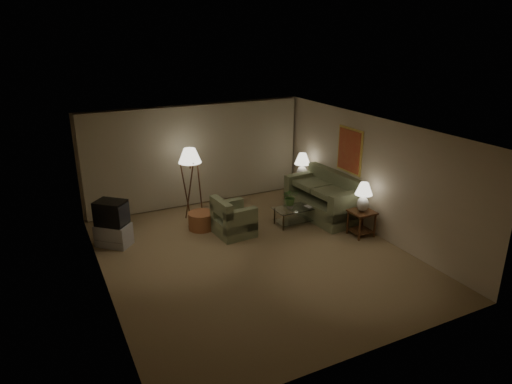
% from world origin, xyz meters
% --- Properties ---
extents(ground, '(7.00, 7.00, 0.00)m').
position_xyz_m(ground, '(0.00, 0.00, 0.00)').
color(ground, olive).
rests_on(ground, ground).
extents(room_shell, '(6.04, 7.02, 2.72)m').
position_xyz_m(room_shell, '(0.02, 1.51, 1.75)').
color(room_shell, '#C1B194').
rests_on(room_shell, ground).
extents(sofa, '(2.16, 1.31, 0.89)m').
position_xyz_m(sofa, '(2.50, 1.14, 0.45)').
color(sofa, '#7A825B').
rests_on(sofa, ground).
extents(armchair, '(0.96, 0.92, 0.72)m').
position_xyz_m(armchair, '(0.05, 1.14, 0.36)').
color(armchair, '#7A825B').
rests_on(armchair, ground).
extents(side_table_near, '(0.53, 0.53, 0.60)m').
position_xyz_m(side_table_near, '(2.65, -0.21, 0.41)').
color(side_table_near, '#391C0F').
rests_on(side_table_near, ground).
extents(side_table_far, '(0.46, 0.38, 0.60)m').
position_xyz_m(side_table_far, '(2.65, 2.39, 0.39)').
color(side_table_far, '#391C0F').
rests_on(side_table_far, ground).
extents(table_lamp_near, '(0.40, 0.40, 0.68)m').
position_xyz_m(table_lamp_near, '(2.65, -0.21, 1.00)').
color(table_lamp_near, silver).
rests_on(table_lamp_near, side_table_near).
extents(table_lamp_far, '(0.43, 0.43, 0.74)m').
position_xyz_m(table_lamp_far, '(2.65, 2.39, 1.04)').
color(table_lamp_far, silver).
rests_on(table_lamp_far, side_table_far).
extents(coffee_table, '(1.06, 0.58, 0.41)m').
position_xyz_m(coffee_table, '(1.64, 1.04, 0.28)').
color(coffee_table, silver).
rests_on(coffee_table, ground).
extents(tv_cabinet, '(1.17, 1.17, 0.50)m').
position_xyz_m(tv_cabinet, '(-2.55, 1.81, 0.25)').
color(tv_cabinet, '#ABABAD').
rests_on(tv_cabinet, ground).
extents(crt_tv, '(1.08, 1.08, 0.54)m').
position_xyz_m(crt_tv, '(-2.55, 1.81, 0.77)').
color(crt_tv, black).
rests_on(crt_tv, tv_cabinet).
extents(floor_lamp, '(0.57, 0.57, 1.76)m').
position_xyz_m(floor_lamp, '(-0.43, 2.69, 0.92)').
color(floor_lamp, '#391C0F').
rests_on(floor_lamp, ground).
extents(ottoman, '(0.75, 0.75, 0.41)m').
position_xyz_m(ottoman, '(-0.52, 1.78, 0.20)').
color(ottoman, '#975433').
rests_on(ottoman, ground).
extents(vase, '(0.16, 0.16, 0.15)m').
position_xyz_m(vase, '(1.49, 1.04, 0.49)').
color(vase, silver).
rests_on(vase, coffee_table).
extents(flowers, '(0.47, 0.44, 0.42)m').
position_xyz_m(flowers, '(1.49, 1.04, 0.78)').
color(flowers, '#4D7A36').
rests_on(flowers, vase).
extents(book, '(0.18, 0.23, 0.02)m').
position_xyz_m(book, '(1.89, 0.94, 0.42)').
color(book, olive).
rests_on(book, coffee_table).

